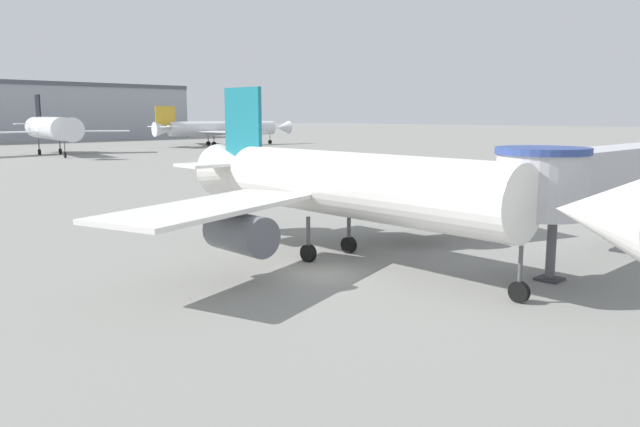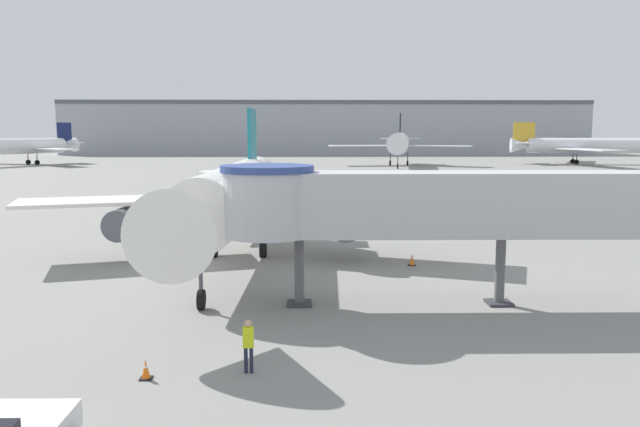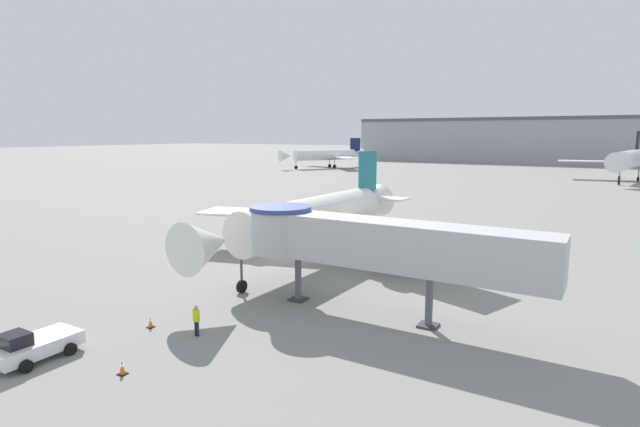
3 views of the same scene
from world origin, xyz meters
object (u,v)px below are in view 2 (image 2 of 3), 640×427
object	(u,v)px
background_jet_gold_tail	(587,146)
background_jet_navy_tail	(24,146)
background_jet_black_tail	(399,143)
main_airplane	(233,196)
jet_bridge	(410,203)
ground_crew_marshaller	(248,342)
traffic_cone_near_nose	(146,370)
traffic_cone_starboard_wing	(412,260)

from	to	relation	value
background_jet_gold_tail	background_jet_navy_tail	bearing A→B (deg)	99.17
background_jet_black_tail	main_airplane	bearing A→B (deg)	-94.16
jet_bridge	background_jet_gold_tail	xyz separation A→B (m)	(61.09, 116.13, -0.32)
main_airplane	background_jet_gold_tail	world-z (taller)	background_jet_gold_tail
jet_bridge	background_jet_gold_tail	world-z (taller)	background_jet_gold_tail
jet_bridge	ground_crew_marshaller	size ratio (longest dim) A/B	10.99
traffic_cone_near_nose	ground_crew_marshaller	world-z (taller)	ground_crew_marshaller
main_airplane	jet_bridge	distance (m)	12.68
background_jet_black_tail	background_jet_gold_tail	xyz separation A→B (m)	(44.82, 6.99, -0.85)
traffic_cone_starboard_wing	ground_crew_marshaller	xyz separation A→B (m)	(-8.07, -15.94, 0.68)
main_airplane	traffic_cone_near_nose	size ratio (longest dim) A/B	42.59
main_airplane	jet_bridge	world-z (taller)	main_airplane
ground_crew_marshaller	background_jet_gold_tail	world-z (taller)	background_jet_gold_tail
traffic_cone_starboard_wing	background_jet_navy_tail	size ratio (longest dim) A/B	0.02
background_jet_black_tail	background_jet_navy_tail	world-z (taller)	background_jet_black_tail
traffic_cone_starboard_wing	background_jet_gold_tail	xyz separation A→B (m)	(59.50, 107.99, 3.93)
jet_bridge	traffic_cone_near_nose	distance (m)	13.41
traffic_cone_near_nose	ground_crew_marshaller	size ratio (longest dim) A/B	0.36
background_jet_navy_tail	background_jet_gold_tail	xyz separation A→B (m)	(128.39, 1.17, 0.01)
jet_bridge	traffic_cone_starboard_wing	distance (m)	9.31
ground_crew_marshaller	background_jet_black_tail	size ratio (longest dim) A/B	0.06
traffic_cone_near_nose	background_jet_gold_tail	world-z (taller)	background_jet_gold_tail
main_airplane	background_jet_black_tail	world-z (taller)	background_jet_black_tail
traffic_cone_near_nose	background_jet_navy_tail	xyz separation A→B (m)	(-57.62, 123.18, 3.95)
background_jet_black_tail	ground_crew_marshaller	bearing A→B (deg)	-91.11
traffic_cone_near_nose	ground_crew_marshaller	bearing A→B (deg)	7.45
main_airplane	background_jet_navy_tail	world-z (taller)	background_jet_navy_tail
traffic_cone_starboard_wing	background_jet_black_tail	bearing A→B (deg)	81.73
background_jet_navy_tail	traffic_cone_near_nose	bearing A→B (deg)	-34.67
main_airplane	background_jet_gold_tail	distance (m)	127.79
traffic_cone_starboard_wing	background_jet_navy_tail	bearing A→B (deg)	122.81
main_airplane	jet_bridge	size ratio (longest dim) A/B	1.41
ground_crew_marshaller	background_jet_black_tail	distance (m)	119.22
jet_bridge	main_airplane	bearing A→B (deg)	134.73
jet_bridge	ground_crew_marshaller	bearing A→B (deg)	-128.86
traffic_cone_near_nose	background_jet_black_tail	world-z (taller)	background_jet_black_tail
jet_bridge	ground_crew_marshaller	xyz separation A→B (m)	(-6.49, -7.81, -3.56)
jet_bridge	background_jet_black_tail	xyz separation A→B (m)	(16.26, 109.14, 0.53)
traffic_cone_starboard_wing	background_jet_gold_tail	distance (m)	123.36
ground_crew_marshaller	background_jet_navy_tail	distance (m)	137.04
traffic_cone_starboard_wing	background_jet_navy_tail	world-z (taller)	background_jet_navy_tail
main_airplane	jet_bridge	xyz separation A→B (m)	(8.78, -9.12, 0.62)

